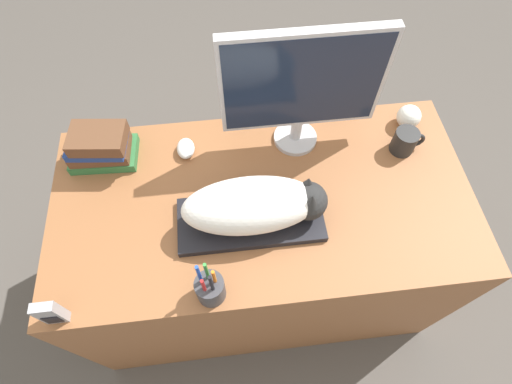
{
  "coord_description": "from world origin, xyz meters",
  "views": [
    {
      "loc": [
        -0.09,
        -0.27,
        1.79
      ],
      "look_at": [
        -0.02,
        0.32,
        0.79
      ],
      "focal_mm": 28.0,
      "sensor_mm": 36.0,
      "label": 1
    }
  ],
  "objects_px": {
    "keyboard": "(251,220)",
    "cat": "(258,205)",
    "coffee_mug": "(405,141)",
    "book_stack": "(100,147)",
    "computer_mouse": "(186,148)",
    "pen_cup": "(210,288)",
    "baseball": "(409,117)",
    "phone": "(50,313)",
    "monitor": "(302,86)"
  },
  "relations": [
    {
      "from": "computer_mouse",
      "to": "baseball",
      "type": "distance_m",
      "value": 0.75
    },
    {
      "from": "keyboard",
      "to": "book_stack",
      "type": "distance_m",
      "value": 0.53
    },
    {
      "from": "phone",
      "to": "baseball",
      "type": "bearing_deg",
      "value": 25.92
    },
    {
      "from": "baseball",
      "to": "book_stack",
      "type": "xyz_separation_m",
      "value": [
        -1.01,
        -0.03,
        0.02
      ]
    },
    {
      "from": "computer_mouse",
      "to": "baseball",
      "type": "xyz_separation_m",
      "value": [
        0.75,
        0.03,
        0.02
      ]
    },
    {
      "from": "phone",
      "to": "coffee_mug",
      "type": "bearing_deg",
      "value": 22.3
    },
    {
      "from": "coffee_mug",
      "to": "pen_cup",
      "type": "bearing_deg",
      "value": -147.73
    },
    {
      "from": "keyboard",
      "to": "pen_cup",
      "type": "relative_size",
      "value": 2.17
    },
    {
      "from": "computer_mouse",
      "to": "phone",
      "type": "distance_m",
      "value": 0.61
    },
    {
      "from": "pen_cup",
      "to": "baseball",
      "type": "distance_m",
      "value": 0.86
    },
    {
      "from": "keyboard",
      "to": "monitor",
      "type": "relative_size",
      "value": 0.9
    },
    {
      "from": "keyboard",
      "to": "cat",
      "type": "xyz_separation_m",
      "value": [
        0.02,
        -0.0,
        0.09
      ]
    },
    {
      "from": "computer_mouse",
      "to": "book_stack",
      "type": "relative_size",
      "value": 0.38
    },
    {
      "from": "cat",
      "to": "coffee_mug",
      "type": "height_order",
      "value": "cat"
    },
    {
      "from": "keyboard",
      "to": "baseball",
      "type": "height_order",
      "value": "baseball"
    },
    {
      "from": "computer_mouse",
      "to": "pen_cup",
      "type": "xyz_separation_m",
      "value": [
        0.05,
        -0.48,
        0.03
      ]
    },
    {
      "from": "cat",
      "to": "phone",
      "type": "relative_size",
      "value": 3.72
    },
    {
      "from": "keyboard",
      "to": "pen_cup",
      "type": "height_order",
      "value": "pen_cup"
    },
    {
      "from": "monitor",
      "to": "baseball",
      "type": "bearing_deg",
      "value": 3.37
    },
    {
      "from": "keyboard",
      "to": "monitor",
      "type": "xyz_separation_m",
      "value": [
        0.18,
        0.29,
        0.23
      ]
    },
    {
      "from": "keyboard",
      "to": "phone",
      "type": "distance_m",
      "value": 0.57
    },
    {
      "from": "phone",
      "to": "keyboard",
      "type": "bearing_deg",
      "value": 22.9
    },
    {
      "from": "monitor",
      "to": "book_stack",
      "type": "xyz_separation_m",
      "value": [
        -0.62,
        -0.01,
        -0.18
      ]
    },
    {
      "from": "coffee_mug",
      "to": "pen_cup",
      "type": "relative_size",
      "value": 0.54
    },
    {
      "from": "coffee_mug",
      "to": "baseball",
      "type": "distance_m",
      "value": 0.11
    },
    {
      "from": "pen_cup",
      "to": "phone",
      "type": "height_order",
      "value": "pen_cup"
    },
    {
      "from": "computer_mouse",
      "to": "pen_cup",
      "type": "distance_m",
      "value": 0.49
    },
    {
      "from": "cat",
      "to": "baseball",
      "type": "height_order",
      "value": "cat"
    },
    {
      "from": "monitor",
      "to": "baseball",
      "type": "height_order",
      "value": "monitor"
    },
    {
      "from": "keyboard",
      "to": "coffee_mug",
      "type": "distance_m",
      "value": 0.56
    },
    {
      "from": "cat",
      "to": "phone",
      "type": "height_order",
      "value": "cat"
    },
    {
      "from": "keyboard",
      "to": "coffee_mug",
      "type": "relative_size",
      "value": 4.02
    },
    {
      "from": "computer_mouse",
      "to": "phone",
      "type": "bearing_deg",
      "value": -124.46
    },
    {
      "from": "computer_mouse",
      "to": "baseball",
      "type": "bearing_deg",
      "value": 2.39
    },
    {
      "from": "pen_cup",
      "to": "baseball",
      "type": "height_order",
      "value": "pen_cup"
    },
    {
      "from": "keyboard",
      "to": "monitor",
      "type": "distance_m",
      "value": 0.41
    },
    {
      "from": "monitor",
      "to": "phone",
      "type": "relative_size",
      "value": 4.31
    },
    {
      "from": "computer_mouse",
      "to": "pen_cup",
      "type": "relative_size",
      "value": 0.41
    },
    {
      "from": "phone",
      "to": "book_stack",
      "type": "bearing_deg",
      "value": 80.5
    },
    {
      "from": "cat",
      "to": "baseball",
      "type": "bearing_deg",
      "value": 29.53
    },
    {
      "from": "cat",
      "to": "pen_cup",
      "type": "bearing_deg",
      "value": -126.27
    },
    {
      "from": "cat",
      "to": "monitor",
      "type": "relative_size",
      "value": 0.86
    },
    {
      "from": "coffee_mug",
      "to": "book_stack",
      "type": "distance_m",
      "value": 0.97
    },
    {
      "from": "monitor",
      "to": "keyboard",
      "type": "bearing_deg",
      "value": -122.31
    },
    {
      "from": "keyboard",
      "to": "computer_mouse",
      "type": "relative_size",
      "value": 5.26
    },
    {
      "from": "monitor",
      "to": "phone",
      "type": "distance_m",
      "value": 0.89
    },
    {
      "from": "keyboard",
      "to": "cat",
      "type": "height_order",
      "value": "cat"
    },
    {
      "from": "computer_mouse",
      "to": "phone",
      "type": "height_order",
      "value": "phone"
    },
    {
      "from": "keyboard",
      "to": "cat",
      "type": "distance_m",
      "value": 0.09
    },
    {
      "from": "phone",
      "to": "book_stack",
      "type": "distance_m",
      "value": 0.51
    }
  ]
}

